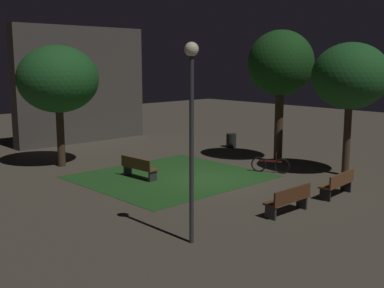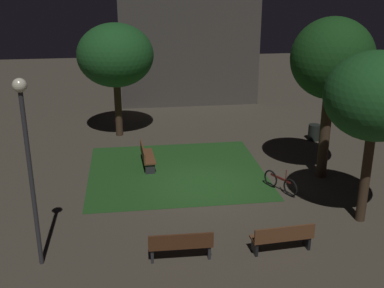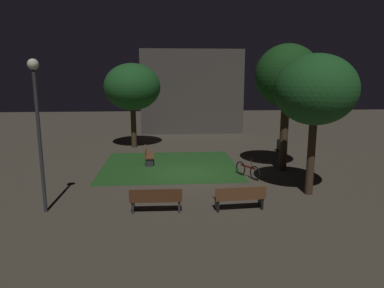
{
  "view_description": "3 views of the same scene",
  "coord_description": "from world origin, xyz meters",
  "px_view_note": "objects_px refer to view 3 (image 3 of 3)",
  "views": [
    {
      "loc": [
        -13.57,
        -13.26,
        4.74
      ],
      "look_at": [
        -0.93,
        0.2,
        1.54
      ],
      "focal_mm": 44.9,
      "sensor_mm": 36.0,
      "label": 1
    },
    {
      "loc": [
        -2.73,
        -16.23,
        7.6
      ],
      "look_at": [
        -0.43,
        0.4,
        1.55
      ],
      "focal_mm": 44.55,
      "sensor_mm": 36.0,
      "label": 2
    },
    {
      "loc": [
        -1.06,
        -16.18,
        4.68
      ],
      "look_at": [
        0.1,
        -0.43,
        1.54
      ],
      "focal_mm": 32.36,
      "sensor_mm": 36.0,
      "label": 3
    }
  ],
  "objects_px": {
    "bench_front_left": "(240,197)",
    "tree_back_left": "(132,87)",
    "bench_front_right": "(156,199)",
    "lamp_post_plaza_east": "(37,113)",
    "tree_back_right": "(316,90)",
    "bench_near_trees": "(148,154)",
    "bicycle": "(248,170)",
    "trash_bin": "(281,146)",
    "tree_left_canopy": "(287,77)"
  },
  "relations": [
    {
      "from": "bench_front_left",
      "to": "tree_back_left",
      "type": "height_order",
      "value": "tree_back_left"
    },
    {
      "from": "bench_front_right",
      "to": "lamp_post_plaza_east",
      "type": "xyz_separation_m",
      "value": [
        -3.85,
        0.34,
        2.99
      ]
    },
    {
      "from": "bench_front_left",
      "to": "tree_back_left",
      "type": "xyz_separation_m",
      "value": [
        -4.7,
        11.26,
        3.45
      ]
    },
    {
      "from": "tree_back_right",
      "to": "bench_front_left",
      "type": "bearing_deg",
      "value": -154.81
    },
    {
      "from": "bench_front_right",
      "to": "tree_back_right",
      "type": "relative_size",
      "value": 0.33
    },
    {
      "from": "tree_back_left",
      "to": "tree_back_right",
      "type": "distance_m",
      "value": 12.53
    },
    {
      "from": "bench_near_trees",
      "to": "bicycle",
      "type": "distance_m",
      "value": 5.66
    },
    {
      "from": "tree_back_left",
      "to": "bench_near_trees",
      "type": "bearing_deg",
      "value": -75.24
    },
    {
      "from": "trash_bin",
      "to": "tree_back_right",
      "type": "bearing_deg",
      "value": -100.62
    },
    {
      "from": "tree_left_canopy",
      "to": "lamp_post_plaza_east",
      "type": "distance_m",
      "value": 11.13
    },
    {
      "from": "trash_bin",
      "to": "bicycle",
      "type": "xyz_separation_m",
      "value": [
        -3.37,
        -5.31,
        -0.04
      ]
    },
    {
      "from": "bench_front_left",
      "to": "tree_back_left",
      "type": "relative_size",
      "value": 0.34
    },
    {
      "from": "tree_back_right",
      "to": "bicycle",
      "type": "bearing_deg",
      "value": 127.94
    },
    {
      "from": "bench_front_left",
      "to": "tree_back_right",
      "type": "bearing_deg",
      "value": 25.19
    },
    {
      "from": "bench_front_left",
      "to": "bench_near_trees",
      "type": "height_order",
      "value": "same"
    },
    {
      "from": "lamp_post_plaza_east",
      "to": "bench_near_trees",
      "type": "bearing_deg",
      "value": 64.05
    },
    {
      "from": "bicycle",
      "to": "tree_left_canopy",
      "type": "bearing_deg",
      "value": 28.85
    },
    {
      "from": "bench_near_trees",
      "to": "trash_bin",
      "type": "bearing_deg",
      "value": 15.6
    },
    {
      "from": "bench_front_right",
      "to": "bench_near_trees",
      "type": "relative_size",
      "value": 0.99
    },
    {
      "from": "lamp_post_plaza_east",
      "to": "trash_bin",
      "type": "xyz_separation_m",
      "value": [
        11.36,
        8.9,
        -3.09
      ]
    },
    {
      "from": "tree_back_right",
      "to": "trash_bin",
      "type": "height_order",
      "value": "tree_back_right"
    },
    {
      "from": "bench_front_right",
      "to": "bench_near_trees",
      "type": "bearing_deg",
      "value": 95.15
    },
    {
      "from": "trash_bin",
      "to": "bench_front_left",
      "type": "bearing_deg",
      "value": -116.34
    },
    {
      "from": "tree_left_canopy",
      "to": "tree_back_left",
      "type": "distance_m",
      "value": 10.1
    },
    {
      "from": "lamp_post_plaza_east",
      "to": "tree_back_left",
      "type": "bearing_deg",
      "value": 79.16
    },
    {
      "from": "bench_front_left",
      "to": "trash_bin",
      "type": "bearing_deg",
      "value": 63.66
    },
    {
      "from": "bench_front_right",
      "to": "bicycle",
      "type": "bearing_deg",
      "value": 43.48
    },
    {
      "from": "tree_back_right",
      "to": "trash_bin",
      "type": "distance_m",
      "value": 8.75
    },
    {
      "from": "tree_back_right",
      "to": "bicycle",
      "type": "relative_size",
      "value": 3.66
    },
    {
      "from": "bench_front_right",
      "to": "tree_back_left",
      "type": "relative_size",
      "value": 0.33
    },
    {
      "from": "tree_left_canopy",
      "to": "tree_back_right",
      "type": "xyz_separation_m",
      "value": [
        -0.12,
        -3.58,
        -0.48
      ]
    },
    {
      "from": "bench_front_right",
      "to": "trash_bin",
      "type": "relative_size",
      "value": 2.36
    },
    {
      "from": "bench_front_left",
      "to": "trash_bin",
      "type": "distance_m",
      "value": 10.31
    },
    {
      "from": "tree_back_left",
      "to": "trash_bin",
      "type": "bearing_deg",
      "value": -12.33
    },
    {
      "from": "bicycle",
      "to": "bench_front_right",
      "type": "bearing_deg",
      "value": -136.52
    },
    {
      "from": "bench_near_trees",
      "to": "tree_back_left",
      "type": "xyz_separation_m",
      "value": [
        -1.13,
        4.3,
        3.45
      ]
    },
    {
      "from": "tree_left_canopy",
      "to": "bicycle",
      "type": "relative_size",
      "value": 4.1
    },
    {
      "from": "bench_front_right",
      "to": "bicycle",
      "type": "relative_size",
      "value": 1.2
    },
    {
      "from": "bench_front_left",
      "to": "tree_back_left",
      "type": "bearing_deg",
      "value": 112.64
    },
    {
      "from": "tree_left_canopy",
      "to": "tree_back_right",
      "type": "bearing_deg",
      "value": -91.91
    },
    {
      "from": "tree_left_canopy",
      "to": "bench_front_right",
      "type": "bearing_deg",
      "value": -140.74
    },
    {
      "from": "tree_back_left",
      "to": "lamp_post_plaza_east",
      "type": "distance_m",
      "value": 11.13
    },
    {
      "from": "tree_left_canopy",
      "to": "tree_back_right",
      "type": "height_order",
      "value": "tree_left_canopy"
    },
    {
      "from": "bench_front_right",
      "to": "tree_left_canopy",
      "type": "distance_m",
      "value": 8.97
    },
    {
      "from": "bench_front_left",
      "to": "lamp_post_plaza_east",
      "type": "distance_m",
      "value": 7.43
    },
    {
      "from": "bicycle",
      "to": "lamp_post_plaza_east",
      "type": "bearing_deg",
      "value": -155.85
    },
    {
      "from": "tree_back_left",
      "to": "lamp_post_plaza_east",
      "type": "xyz_separation_m",
      "value": [
        -2.09,
        -10.92,
        -0.46
      ]
    },
    {
      "from": "tree_back_left",
      "to": "bicycle",
      "type": "distance_m",
      "value": 10.08
    },
    {
      "from": "bench_front_right",
      "to": "trash_bin",
      "type": "xyz_separation_m",
      "value": [
        7.51,
        9.24,
        -0.1
      ]
    },
    {
      "from": "tree_back_right",
      "to": "trash_bin",
      "type": "xyz_separation_m",
      "value": [
        1.46,
        7.77,
        -3.74
      ]
    }
  ]
}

